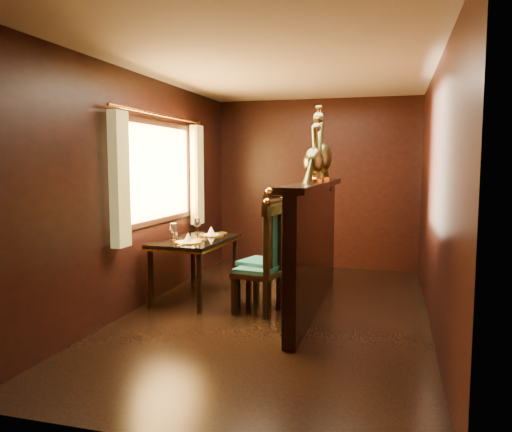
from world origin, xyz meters
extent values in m
plane|color=black|center=(0.00, 0.00, 0.00)|extent=(5.00, 5.00, 0.00)
cube|color=black|center=(0.00, 2.50, 1.25)|extent=(3.00, 0.04, 2.50)
cube|color=black|center=(0.00, -2.50, 1.25)|extent=(3.00, 0.04, 2.50)
cube|color=black|center=(-1.50, 0.00, 1.25)|extent=(0.04, 5.00, 2.50)
cube|color=black|center=(1.50, 0.00, 1.25)|extent=(0.04, 5.00, 2.50)
cube|color=beige|center=(0.00, 0.00, 2.50)|extent=(3.00, 5.00, 0.04)
cube|color=#FFC672|center=(-1.50, 0.30, 1.45)|extent=(0.01, 1.70, 1.05)
cube|color=gold|center=(-1.40, -0.67, 1.40)|extent=(0.10, 0.22, 1.30)
cube|color=gold|center=(-1.40, 1.27, 1.40)|extent=(0.10, 0.22, 1.30)
cylinder|color=gold|center=(-1.42, 0.30, 2.10)|extent=(0.03, 2.20, 0.03)
cube|color=black|center=(0.33, 0.30, 0.65)|extent=(0.12, 2.60, 1.30)
cube|color=#313317|center=(0.26, 0.30, 0.70)|extent=(0.02, 2.20, 0.95)
cube|color=black|center=(0.33, 0.30, 1.33)|extent=(0.26, 2.70, 0.06)
cube|color=black|center=(-1.05, 0.35, 0.67)|extent=(0.75, 1.19, 0.04)
cube|color=gold|center=(-1.05, 0.35, 0.64)|extent=(0.78, 1.21, 0.02)
cylinder|color=black|center=(-1.36, -0.16, 0.32)|extent=(0.06, 0.06, 0.63)
cylinder|color=black|center=(-0.79, -0.19, 0.32)|extent=(0.06, 0.06, 0.63)
cylinder|color=black|center=(-1.31, 0.88, 0.32)|extent=(0.06, 0.06, 0.63)
cylinder|color=black|center=(-0.74, 0.85, 0.32)|extent=(0.06, 0.06, 0.63)
cylinder|color=gold|center=(-1.02, 0.07, 0.70)|extent=(0.30, 0.30, 0.01)
cone|color=silver|center=(-1.02, 0.07, 0.75)|extent=(0.11, 0.11, 0.10)
cylinder|color=gold|center=(-0.97, 0.64, 0.70)|extent=(0.30, 0.30, 0.01)
cone|color=silver|center=(-0.97, 0.64, 0.75)|extent=(0.11, 0.11, 0.10)
cylinder|color=silver|center=(-1.29, 0.34, 0.72)|extent=(0.03, 0.03, 0.06)
cylinder|color=silver|center=(-1.31, 0.38, 0.72)|extent=(0.03, 0.03, 0.06)
cube|color=black|center=(-0.22, 0.00, 0.41)|extent=(0.49, 0.49, 0.06)
cube|color=#155761|center=(-0.22, 0.00, 0.46)|extent=(0.44, 0.44, 0.05)
cube|color=#155761|center=(-0.04, -0.03, 0.77)|extent=(0.08, 0.34, 0.55)
cube|color=black|center=(-0.42, -0.15, 0.19)|extent=(0.05, 0.05, 0.38)
cube|color=black|center=(-0.07, -0.20, 0.19)|extent=(0.05, 0.05, 0.38)
cube|color=black|center=(-0.37, 0.20, 0.19)|extent=(0.05, 0.05, 0.38)
cube|color=black|center=(-0.02, 0.15, 0.19)|extent=(0.05, 0.05, 0.38)
sphere|color=gold|center=(-0.07, -0.20, 1.18)|extent=(0.07, 0.07, 0.07)
sphere|color=gold|center=(-0.01, 0.15, 1.18)|extent=(0.07, 0.07, 0.07)
cube|color=black|center=(-0.22, 0.20, 0.44)|extent=(0.57, 0.57, 0.06)
cube|color=#155761|center=(-0.22, 0.20, 0.49)|extent=(0.52, 0.52, 0.05)
cube|color=#155761|center=(-0.03, 0.14, 0.83)|extent=(0.14, 0.36, 0.59)
cube|color=black|center=(-0.46, 0.07, 0.21)|extent=(0.05, 0.05, 0.41)
cube|color=black|center=(-0.09, -0.04, 0.21)|extent=(0.05, 0.05, 0.41)
cube|color=black|center=(-0.35, 0.44, 0.21)|extent=(0.05, 0.05, 0.41)
cube|color=black|center=(0.01, 0.33, 0.21)|extent=(0.05, 0.05, 0.41)
sphere|color=gold|center=(-0.08, -0.04, 1.28)|extent=(0.07, 0.07, 0.07)
sphere|color=gold|center=(0.02, 0.32, 1.28)|extent=(0.07, 0.07, 0.07)
camera|label=1|loc=(1.14, -4.91, 1.55)|focal=35.00mm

